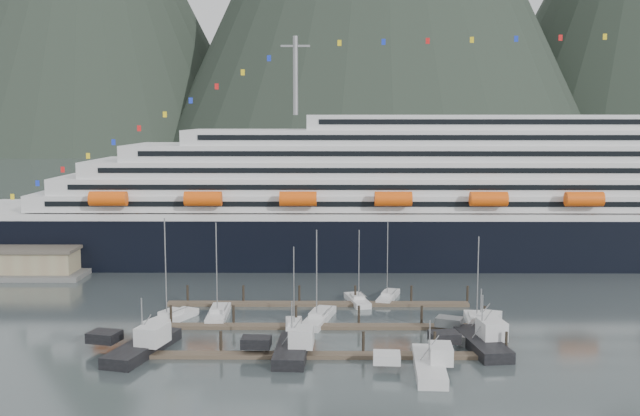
{
  "coord_description": "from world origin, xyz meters",
  "views": [
    {
      "loc": [
        -3.76,
        -100.46,
        29.74
      ],
      "look_at": [
        -4.71,
        22.0,
        14.93
      ],
      "focal_mm": 42.0,
      "sensor_mm": 36.0,
      "label": 1
    }
  ],
  "objects_px": {
    "sailboat_c": "(294,327)",
    "trawler_b": "(291,349)",
    "sailboat_b": "(218,314)",
    "sailboat_a": "(171,319)",
    "trawler_d": "(480,342)",
    "sailboat_g": "(388,297)",
    "sailboat_f": "(357,301)",
    "trawler_e": "(479,330)",
    "cruise_ship": "(487,203)",
    "sailboat_d": "(319,319)",
    "trawler_a": "(142,346)",
    "trawler_c": "(428,364)"
  },
  "relations": [
    {
      "from": "cruise_ship",
      "to": "sailboat_d",
      "type": "relative_size",
      "value": 14.7
    },
    {
      "from": "sailboat_d",
      "to": "sailboat_g",
      "type": "distance_m",
      "value": 17.63
    },
    {
      "from": "sailboat_f",
      "to": "sailboat_c",
      "type": "bearing_deg",
      "value": 135.77
    },
    {
      "from": "trawler_a",
      "to": "sailboat_c",
      "type": "bearing_deg",
      "value": -46.29
    },
    {
      "from": "sailboat_d",
      "to": "sailboat_f",
      "type": "height_order",
      "value": "sailboat_d"
    },
    {
      "from": "cruise_ship",
      "to": "sailboat_f",
      "type": "height_order",
      "value": "cruise_ship"
    },
    {
      "from": "sailboat_c",
      "to": "trawler_e",
      "type": "height_order",
      "value": "sailboat_c"
    },
    {
      "from": "trawler_b",
      "to": "trawler_e",
      "type": "bearing_deg",
      "value": -68.74
    },
    {
      "from": "sailboat_f",
      "to": "trawler_a",
      "type": "height_order",
      "value": "sailboat_f"
    },
    {
      "from": "sailboat_b",
      "to": "trawler_c",
      "type": "xyz_separation_m",
      "value": [
        28.2,
        -23.68,
        0.43
      ]
    },
    {
      "from": "trawler_a",
      "to": "cruise_ship",
      "type": "bearing_deg",
      "value": -27.36
    },
    {
      "from": "trawler_d",
      "to": "trawler_a",
      "type": "bearing_deg",
      "value": 84.89
    },
    {
      "from": "sailboat_b",
      "to": "trawler_d",
      "type": "distance_m",
      "value": 39.18
    },
    {
      "from": "sailboat_c",
      "to": "sailboat_b",
      "type": "bearing_deg",
      "value": 57.22
    },
    {
      "from": "cruise_ship",
      "to": "trawler_b",
      "type": "height_order",
      "value": "cruise_ship"
    },
    {
      "from": "trawler_c",
      "to": "trawler_e",
      "type": "relative_size",
      "value": 1.12
    },
    {
      "from": "trawler_a",
      "to": "trawler_d",
      "type": "height_order",
      "value": "trawler_a"
    },
    {
      "from": "sailboat_c",
      "to": "sailboat_g",
      "type": "relative_size",
      "value": 0.93
    },
    {
      "from": "sailboat_d",
      "to": "trawler_c",
      "type": "relative_size",
      "value": 1.07
    },
    {
      "from": "trawler_b",
      "to": "trawler_c",
      "type": "distance_m",
      "value": 17.31
    },
    {
      "from": "cruise_ship",
      "to": "sailboat_f",
      "type": "relative_size",
      "value": 16.84
    },
    {
      "from": "sailboat_c",
      "to": "sailboat_f",
      "type": "height_order",
      "value": "sailboat_f"
    },
    {
      "from": "sailboat_f",
      "to": "trawler_a",
      "type": "relative_size",
      "value": 0.84
    },
    {
      "from": "trawler_b",
      "to": "trawler_d",
      "type": "height_order",
      "value": "trawler_d"
    },
    {
      "from": "sailboat_b",
      "to": "trawler_e",
      "type": "xyz_separation_m",
      "value": [
        37.08,
        -9.81,
        0.5
      ]
    },
    {
      "from": "sailboat_d",
      "to": "sailboat_c",
      "type": "bearing_deg",
      "value": 155.81
    },
    {
      "from": "cruise_ship",
      "to": "sailboat_g",
      "type": "height_order",
      "value": "cruise_ship"
    },
    {
      "from": "sailboat_c",
      "to": "trawler_d",
      "type": "distance_m",
      "value": 25.91
    },
    {
      "from": "sailboat_d",
      "to": "trawler_c",
      "type": "xyz_separation_m",
      "value": [
        13.13,
        -21.47,
        0.44
      ]
    },
    {
      "from": "sailboat_g",
      "to": "sailboat_d",
      "type": "bearing_deg",
      "value": 155.99
    },
    {
      "from": "trawler_b",
      "to": "sailboat_c",
      "type": "bearing_deg",
      "value": 3.25
    },
    {
      "from": "trawler_b",
      "to": "trawler_c",
      "type": "height_order",
      "value": "trawler_b"
    },
    {
      "from": "sailboat_c",
      "to": "sailboat_d",
      "type": "bearing_deg",
      "value": -40.32
    },
    {
      "from": "sailboat_g",
      "to": "trawler_c",
      "type": "height_order",
      "value": "sailboat_g"
    },
    {
      "from": "cruise_ship",
      "to": "sailboat_f",
      "type": "bearing_deg",
      "value": -127.41
    },
    {
      "from": "cruise_ship",
      "to": "sailboat_d",
      "type": "height_order",
      "value": "cruise_ship"
    },
    {
      "from": "sailboat_c",
      "to": "trawler_b",
      "type": "relative_size",
      "value": 1.03
    },
    {
      "from": "sailboat_d",
      "to": "trawler_a",
      "type": "bearing_deg",
      "value": 137.04
    },
    {
      "from": "trawler_d",
      "to": "trawler_b",
      "type": "bearing_deg",
      "value": 89.57
    },
    {
      "from": "cruise_ship",
      "to": "sailboat_d",
      "type": "xyz_separation_m",
      "value": [
        -34.82,
        -48.46,
        -11.61
      ]
    },
    {
      "from": "trawler_a",
      "to": "trawler_c",
      "type": "distance_m",
      "value": 36.08
    },
    {
      "from": "trawler_c",
      "to": "trawler_d",
      "type": "xyz_separation_m",
      "value": [
        7.95,
        8.59,
        0.1
      ]
    },
    {
      "from": "sailboat_b",
      "to": "sailboat_f",
      "type": "xyz_separation_m",
      "value": [
        21.22,
        8.76,
        -0.03
      ]
    },
    {
      "from": "sailboat_a",
      "to": "trawler_d",
      "type": "relative_size",
      "value": 1.18
    },
    {
      "from": "cruise_ship",
      "to": "sailboat_d",
      "type": "bearing_deg",
      "value": -125.7
    },
    {
      "from": "sailboat_g",
      "to": "trawler_d",
      "type": "bearing_deg",
      "value": -143.75
    },
    {
      "from": "sailboat_b",
      "to": "trawler_d",
      "type": "relative_size",
      "value": 1.11
    },
    {
      "from": "sailboat_a",
      "to": "sailboat_c",
      "type": "xyz_separation_m",
      "value": [
        18.24,
        -4.3,
        -0.05
      ]
    },
    {
      "from": "trawler_a",
      "to": "trawler_b",
      "type": "bearing_deg",
      "value": -78.6
    },
    {
      "from": "sailboat_b",
      "to": "trawler_e",
      "type": "relative_size",
      "value": 1.26
    }
  ]
}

